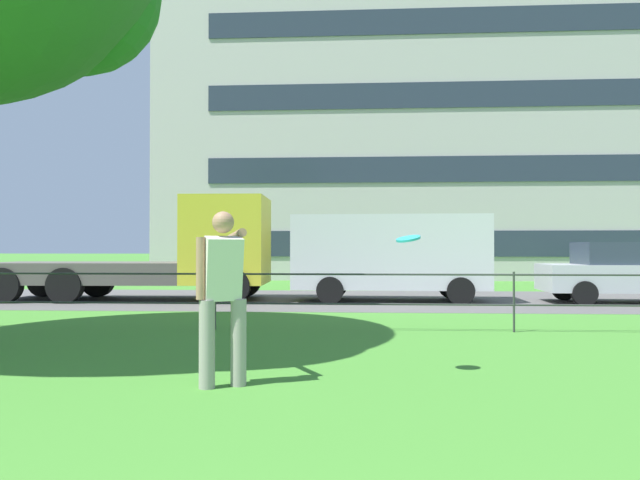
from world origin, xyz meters
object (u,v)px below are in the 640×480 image
panel_van_far_right (390,253)px  apartment_building_background (489,98)px  flatbed_truck_far_left (173,255)px  person_thrower (223,292)px  car_silver_left (623,272)px  frisbee (408,239)px

panel_van_far_right → apartment_building_background: 20.67m
flatbed_truck_far_left → apartment_building_background: (12.15, 17.81, 8.45)m
person_thrower → car_silver_left: person_thrower is taller
car_silver_left → apartment_building_background: 20.11m
person_thrower → frisbee: (1.91, 0.68, 0.54)m
person_thrower → frisbee: bearing=19.5°
frisbee → car_silver_left: (6.12, 9.08, -0.72)m
panel_van_far_right → person_thrower: bearing=-102.4°
person_thrower → frisbee: person_thrower is taller
flatbed_truck_far_left → car_silver_left: (11.63, -0.22, -0.44)m
person_thrower → flatbed_truck_far_left: (-3.60, 9.98, 0.26)m
frisbee → apartment_building_background: size_ratio=0.01×
person_thrower → panel_van_far_right: (2.21, 10.00, 0.32)m
flatbed_truck_far_left → panel_van_far_right: 5.81m
flatbed_truck_far_left → panel_van_far_right: size_ratio=1.46×
flatbed_truck_far_left → car_silver_left: bearing=-1.1°
flatbed_truck_far_left → person_thrower: bearing=-70.1°
frisbee → flatbed_truck_far_left: (-5.52, 9.30, -0.28)m
panel_van_far_right → car_silver_left: 5.85m
frisbee → flatbed_truck_far_left: bearing=120.7°
frisbee → flatbed_truck_far_left: flatbed_truck_far_left is taller
panel_van_far_right → apartment_building_background: bearing=70.4°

